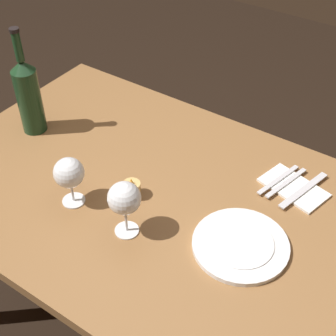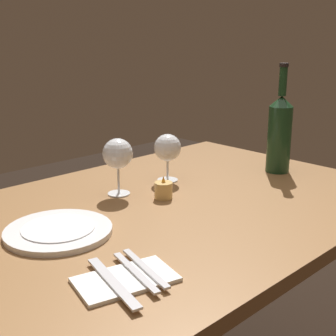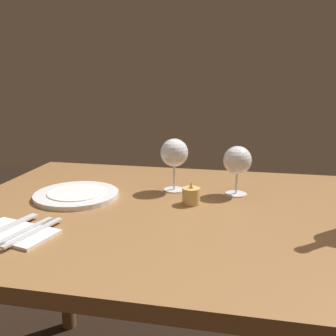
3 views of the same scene
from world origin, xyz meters
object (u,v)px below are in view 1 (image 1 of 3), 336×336
(votive_candle, at_px, (132,190))
(fork_inner, at_px, (286,183))
(folded_napkin, at_px, (294,188))
(fork_outer, at_px, (278,180))
(dinner_plate, at_px, (241,245))
(wine_glass_left, at_px, (69,174))
(wine_bottle, at_px, (28,94))
(wine_glass_right, at_px, (124,199))
(table_knife, at_px, (304,190))

(votive_candle, bearing_deg, fork_inner, 39.71)
(folded_napkin, xyz_separation_m, fork_outer, (-0.05, -0.00, 0.01))
(votive_candle, relative_size, dinner_plate, 0.26)
(wine_glass_left, height_order, folded_napkin, wine_glass_left)
(dinner_plate, relative_size, fork_inner, 1.43)
(wine_bottle, bearing_deg, fork_outer, 15.36)
(votive_candle, height_order, dinner_plate, votive_candle)
(wine_glass_left, distance_m, dinner_plate, 0.50)
(wine_bottle, xyz_separation_m, votive_candle, (0.47, -0.07, -0.11))
(votive_candle, distance_m, fork_inner, 0.46)
(votive_candle, distance_m, fork_outer, 0.44)
(wine_bottle, bearing_deg, wine_glass_right, -19.30)
(table_knife, bearing_deg, wine_glass_right, -129.38)
(dinner_plate, bearing_deg, folded_napkin, 84.77)
(wine_glass_right, xyz_separation_m, dinner_plate, (0.28, 0.12, -0.11))
(fork_inner, height_order, table_knife, same)
(wine_bottle, xyz_separation_m, table_knife, (0.88, 0.22, -0.13))
(wine_glass_right, xyz_separation_m, fork_outer, (0.25, 0.41, -0.11))
(folded_napkin, distance_m, table_knife, 0.03)
(wine_glass_right, distance_m, fork_outer, 0.49)
(wine_glass_right, relative_size, dinner_plate, 0.66)
(wine_bottle, relative_size, fork_outer, 2.05)
(wine_glass_left, distance_m, fork_outer, 0.61)
(wine_glass_right, xyz_separation_m, folded_napkin, (0.30, 0.41, -0.12))
(wine_glass_right, bearing_deg, dinner_plate, 23.96)
(wine_glass_right, bearing_deg, folded_napkin, 53.23)
(wine_glass_left, bearing_deg, wine_bottle, 151.69)
(fork_outer, bearing_deg, votive_candle, -138.20)
(wine_glass_left, height_order, dinner_plate, wine_glass_left)
(wine_bottle, height_order, dinner_plate, wine_bottle)
(wine_bottle, xyz_separation_m, dinner_plate, (0.82, -0.07, -0.13))
(wine_glass_right, distance_m, fork_inner, 0.51)
(dinner_plate, height_order, fork_outer, dinner_plate)
(fork_outer, bearing_deg, dinner_plate, -85.16)
(dinner_plate, relative_size, table_knife, 1.22)
(wine_glass_left, xyz_separation_m, fork_outer, (0.45, 0.40, -0.10))
(votive_candle, distance_m, folded_napkin, 0.48)
(votive_candle, bearing_deg, folded_napkin, 37.78)
(folded_napkin, bearing_deg, fork_outer, -180.00)
(table_knife, bearing_deg, wine_glass_left, -142.71)
(wine_glass_right, distance_m, dinner_plate, 0.33)
(fork_inner, bearing_deg, table_knife, 0.00)
(folded_napkin, bearing_deg, table_knife, 0.00)
(wine_glass_left, bearing_deg, fork_inner, 40.35)
(wine_glass_left, bearing_deg, folded_napkin, 38.91)
(table_knife, bearing_deg, fork_outer, -180.00)
(dinner_plate, distance_m, fork_inner, 0.28)
(fork_inner, bearing_deg, wine_glass_left, -139.65)
(wine_glass_left, bearing_deg, dinner_plate, 14.21)
(dinner_plate, bearing_deg, votive_candle, -178.77)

